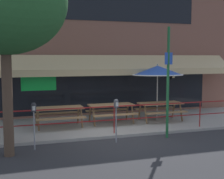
{
  "coord_description": "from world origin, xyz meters",
  "views": [
    {
      "loc": [
        -3.33,
        -9.85,
        2.74
      ],
      "look_at": [
        0.34,
        1.6,
        1.5
      ],
      "focal_mm": 50.0,
      "sensor_mm": 36.0,
      "label": 1
    }
  ],
  "objects": [
    {
      "name": "picnic_table_right",
      "position": [
        2.52,
        1.78,
        0.71
      ],
      "size": [
        1.8,
        1.42,
        0.76
      ],
      "color": "#997047",
      "rests_on": "patio_deck"
    },
    {
      "name": "patio_railing",
      "position": [
        0.0,
        0.3,
        0.8
      ],
      "size": [
        13.84,
        0.04,
        0.97
      ],
      "color": "maroon",
      "rests_on": "patio_deck"
    },
    {
      "name": "ground_plane",
      "position": [
        0.0,
        0.0,
        0.0
      ],
      "size": [
        120.0,
        120.0,
        0.0
      ],
      "primitive_type": "plane",
      "color": "#2D2D30"
    },
    {
      "name": "patio_deck",
      "position": [
        0.0,
        2.0,
        0.05
      ],
      "size": [
        15.0,
        4.0,
        0.1
      ],
      "primitive_type": "cube",
      "color": "#9E998E",
      "rests_on": "ground"
    },
    {
      "name": "restaurant_building",
      "position": [
        0.0,
        4.22,
        3.62
      ],
      "size": [
        15.0,
        1.6,
        7.28
      ],
      "color": "brown",
      "rests_on": "ground"
    },
    {
      "name": "street_sign_pole",
      "position": [
        1.66,
        -0.45,
        1.93
      ],
      "size": [
        0.28,
        0.09,
        3.76
      ],
      "color": "#1E6033",
      "rests_on": "ground"
    },
    {
      "name": "picnic_table_left",
      "position": [
        -1.69,
        1.84,
        0.71
      ],
      "size": [
        1.8,
        1.42,
        0.76
      ],
      "color": "#997047",
      "rests_on": "patio_deck"
    },
    {
      "name": "parking_meter_far",
      "position": [
        -0.2,
        -0.53,
        1.15
      ],
      "size": [
        0.15,
        0.16,
        1.42
      ],
      "color": "gray",
      "rests_on": "ground"
    },
    {
      "name": "parking_meter_near",
      "position": [
        -2.76,
        -0.52,
        1.15
      ],
      "size": [
        0.15,
        0.16,
        1.42
      ],
      "color": "gray",
      "rests_on": "ground"
    },
    {
      "name": "picnic_table_centre",
      "position": [
        0.41,
        1.92,
        0.71
      ],
      "size": [
        1.8,
        1.42,
        0.76
      ],
      "color": "#997047",
      "rests_on": "patio_deck"
    },
    {
      "name": "patio_umbrella_right",
      "position": [
        2.52,
        2.09,
        2.18
      ],
      "size": [
        2.14,
        2.14,
        2.38
      ],
      "color": "#B7B2A8",
      "rests_on": "patio_deck"
    }
  ]
}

